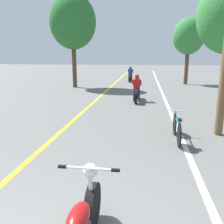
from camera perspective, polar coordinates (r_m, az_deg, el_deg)
name	(u,v)px	position (r m, az deg, el deg)	size (l,w,h in m)	color
lane_stripe_center	(102,95)	(14.64, -2.54, 4.06)	(0.14, 48.00, 0.01)	yellow
lane_stripe_edge	(164,97)	(14.44, 12.36, 3.63)	(0.14, 48.00, 0.01)	white
roadside_tree_right_far	(189,37)	(21.20, 17.95, 16.85)	(2.54, 2.28, 5.37)	#513A23
roadside_tree_left	(73,22)	(18.55, -9.43, 20.54)	(3.38, 3.05, 6.70)	#513A23
motorcycle_rider_lead	(137,91)	(12.75, 5.93, 5.05)	(0.50, 2.17, 1.43)	black
motorcycle_rider_far	(130,76)	(22.29, 4.43, 8.62)	(0.50, 2.06, 1.38)	black
bicycle_parked	(177,128)	(7.08, 15.34, -3.77)	(0.44, 1.70, 0.78)	black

